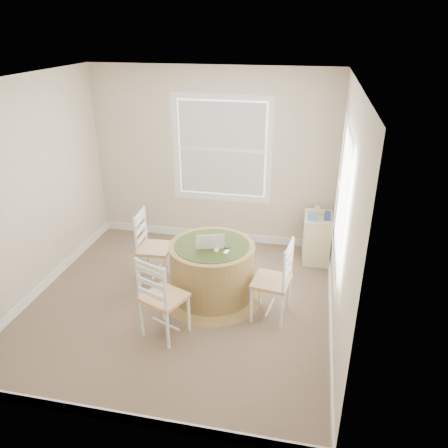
% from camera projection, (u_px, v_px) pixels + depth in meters
% --- Properties ---
extents(room, '(3.64, 3.64, 2.64)m').
position_uv_depth(room, '(194.00, 200.00, 4.90)').
color(room, '#7D664F').
rests_on(room, ground).
extents(round_table, '(1.20, 1.20, 0.73)m').
position_uv_depth(round_table, '(212.00, 269.00, 5.27)').
color(round_table, '#9F8047').
rests_on(round_table, ground).
extents(chair_left, '(0.42, 0.44, 0.95)m').
position_uv_depth(chair_left, '(155.00, 248.00, 5.60)').
color(chair_left, white).
rests_on(chair_left, ground).
extents(chair_near, '(0.54, 0.53, 0.95)m').
position_uv_depth(chair_near, '(164.00, 297.00, 4.61)').
color(chair_near, white).
rests_on(chair_near, ground).
extents(chair_right, '(0.46, 0.47, 0.95)m').
position_uv_depth(chair_right, '(271.00, 281.00, 4.89)').
color(chair_right, white).
rests_on(chair_right, ground).
extents(laptop, '(0.39, 0.36, 0.22)m').
position_uv_depth(laptop, '(210.00, 244.00, 5.09)').
color(laptop, white).
rests_on(laptop, round_table).
extents(mouse, '(0.08, 0.10, 0.03)m').
position_uv_depth(mouse, '(216.00, 250.00, 5.00)').
color(mouse, white).
rests_on(mouse, round_table).
extents(phone, '(0.07, 0.10, 0.02)m').
position_uv_depth(phone, '(226.00, 252.00, 4.97)').
color(phone, '#B7BABF').
rests_on(phone, round_table).
extents(keys, '(0.07, 0.06, 0.02)m').
position_uv_depth(keys, '(227.00, 248.00, 5.05)').
color(keys, black).
rests_on(keys, round_table).
extents(corner_chest, '(0.41, 0.54, 0.68)m').
position_uv_depth(corner_chest, '(317.00, 238.00, 6.16)').
color(corner_chest, beige).
rests_on(corner_chest, ground).
extents(tissue_box, '(0.13, 0.13, 0.10)m').
position_uv_depth(tissue_box, '(313.00, 216.00, 5.89)').
color(tissue_box, '#557CC4').
rests_on(tissue_box, corner_chest).
extents(box_yellow, '(0.15, 0.11, 0.06)m').
position_uv_depth(box_yellow, '(321.00, 213.00, 6.03)').
color(box_yellow, '#E4B850').
rests_on(box_yellow, corner_chest).
extents(box_blue, '(0.08, 0.08, 0.12)m').
position_uv_depth(box_blue, '(327.00, 215.00, 5.89)').
color(box_blue, '#303F92').
rests_on(box_blue, corner_chest).
extents(cup_cream, '(0.07, 0.07, 0.09)m').
position_uv_depth(cup_cream, '(318.00, 210.00, 6.10)').
color(cup_cream, beige).
rests_on(cup_cream, corner_chest).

